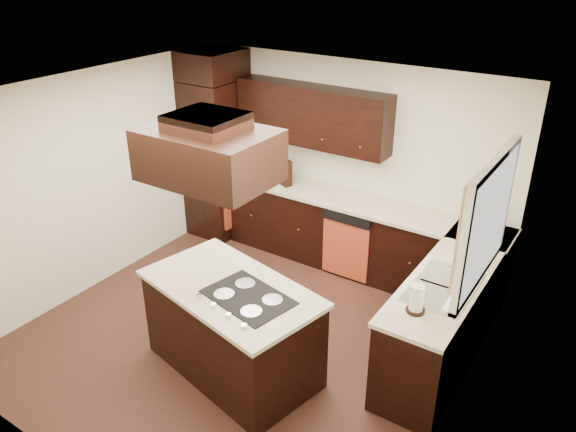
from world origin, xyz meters
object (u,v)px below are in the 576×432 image
object	(u,v)px
island	(233,330)
range_hood	(209,155)
spice_rack	(281,170)
oven_column	(217,159)

from	to	relation	value
island	range_hood	distance (m)	1.72
island	range_hood	bearing A→B (deg)	-139.47
range_hood	spice_rack	bearing A→B (deg)	110.92
oven_column	range_hood	size ratio (longest dim) A/B	2.02
island	spice_rack	world-z (taller)	spice_rack
oven_column	spice_rack	distance (m)	0.99
spice_rack	island	bearing A→B (deg)	-43.20
oven_column	island	world-z (taller)	oven_column
range_hood	island	bearing A→B (deg)	28.33
range_hood	spice_rack	size ratio (longest dim) A/B	2.64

